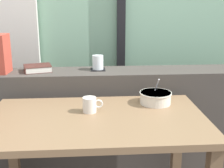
{
  "coord_description": "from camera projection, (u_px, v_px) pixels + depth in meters",
  "views": [
    {
      "loc": [
        -0.08,
        -1.57,
        1.34
      ],
      "look_at": [
        0.06,
        0.41,
        0.77
      ],
      "focal_mm": 50.15,
      "sensor_mm": 36.0,
      "label": 1
    }
  ],
  "objects": [
    {
      "name": "curtain_left_panel",
      "position": [
        1.0,
        6.0,
        2.52
      ],
      "size": [
        0.56,
        0.06,
        2.5
      ],
      "primitive_type": "cube",
      "color": "silver",
      "rests_on": "ground"
    },
    {
      "name": "window_divider_post",
      "position": [
        121.0,
        0.0,
        2.6
      ],
      "size": [
        0.07,
        0.05,
        2.6
      ],
      "primitive_type": "cube",
      "color": "black",
      "rests_on": "ground"
    },
    {
      "name": "dark_console_ledge",
      "position": [
        102.0,
        126.0,
        2.29
      ],
      "size": [
        2.8,
        0.28,
        0.83
      ],
      "primitive_type": "cube",
      "color": "#423D38",
      "rests_on": "ground"
    },
    {
      "name": "breakfast_table",
      "position": [
        97.0,
        136.0,
        1.69
      ],
      "size": [
        1.17,
        0.69,
        0.71
      ],
      "color": "brown",
      "rests_on": "ground"
    },
    {
      "name": "coaster_square",
      "position": [
        98.0,
        69.0,
        2.2
      ],
      "size": [
        0.1,
        0.1,
        0.0
      ],
      "primitive_type": "cube",
      "color": "black",
      "rests_on": "dark_console_ledge"
    },
    {
      "name": "juice_glass",
      "position": [
        98.0,
        63.0,
        2.19
      ],
      "size": [
        0.08,
        0.08,
        0.1
      ],
      "color": "white",
      "rests_on": "coaster_square"
    },
    {
      "name": "closed_book",
      "position": [
        37.0,
        68.0,
        2.15
      ],
      "size": [
        0.21,
        0.19,
        0.04
      ],
      "color": "#47231E",
      "rests_on": "dark_console_ledge"
    },
    {
      "name": "soup_bowl",
      "position": [
        155.0,
        98.0,
        1.87
      ],
      "size": [
        0.19,
        0.19,
        0.16
      ],
      "color": "silver",
      "rests_on": "breakfast_table"
    },
    {
      "name": "ceramic_mug",
      "position": [
        90.0,
        105.0,
        1.73
      ],
      "size": [
        0.11,
        0.08,
        0.08
      ],
      "color": "silver",
      "rests_on": "breakfast_table"
    }
  ]
}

